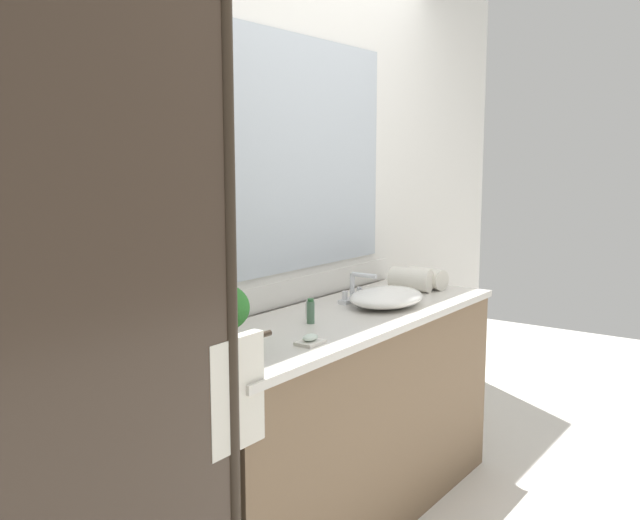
{
  "coord_description": "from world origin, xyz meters",
  "views": [
    {
      "loc": [
        -2.33,
        -1.56,
        1.54
      ],
      "look_at": [
        -0.15,
        0.0,
        1.15
      ],
      "focal_mm": 39.05,
      "sensor_mm": 36.0,
      "label": 1
    }
  ],
  "objects_px": {
    "potted_plant": "(217,310)",
    "amenity_bottle_shampoo": "(309,309)",
    "sink_basin": "(386,297)",
    "amenity_bottle_lotion": "(311,312)",
    "rolled_towel_near_edge": "(426,278)",
    "soap_dish": "(310,340)",
    "rolled_towel_middle": "(411,280)",
    "faucet": "(354,292)"
  },
  "relations": [
    {
      "from": "faucet",
      "to": "amenity_bottle_lotion",
      "type": "height_order",
      "value": "faucet"
    },
    {
      "from": "soap_dish",
      "to": "rolled_towel_middle",
      "type": "xyz_separation_m",
      "value": [
        1.08,
        0.19,
        0.04
      ]
    },
    {
      "from": "potted_plant",
      "to": "rolled_towel_near_edge",
      "type": "bearing_deg",
      "value": -3.14
    },
    {
      "from": "amenity_bottle_shampoo",
      "to": "rolled_towel_middle",
      "type": "height_order",
      "value": "rolled_towel_middle"
    },
    {
      "from": "sink_basin",
      "to": "potted_plant",
      "type": "height_order",
      "value": "potted_plant"
    },
    {
      "from": "potted_plant",
      "to": "rolled_towel_near_edge",
      "type": "xyz_separation_m",
      "value": [
        1.41,
        -0.08,
        -0.08
      ]
    },
    {
      "from": "potted_plant",
      "to": "soap_dish",
      "type": "height_order",
      "value": "potted_plant"
    },
    {
      "from": "faucet",
      "to": "rolled_towel_near_edge",
      "type": "bearing_deg",
      "value": -12.32
    },
    {
      "from": "potted_plant",
      "to": "rolled_towel_middle",
      "type": "height_order",
      "value": "potted_plant"
    },
    {
      "from": "amenity_bottle_lotion",
      "to": "rolled_towel_near_edge",
      "type": "height_order",
      "value": "rolled_towel_near_edge"
    },
    {
      "from": "sink_basin",
      "to": "rolled_towel_middle",
      "type": "xyz_separation_m",
      "value": [
        0.38,
        0.09,
        0.02
      ]
    },
    {
      "from": "potted_plant",
      "to": "soap_dish",
      "type": "xyz_separation_m",
      "value": [
        0.21,
        -0.24,
        -0.11
      ]
    },
    {
      "from": "faucet",
      "to": "potted_plant",
      "type": "relative_size",
      "value": 0.75
    },
    {
      "from": "faucet",
      "to": "amenity_bottle_lotion",
      "type": "distance_m",
      "value": 0.46
    },
    {
      "from": "rolled_towel_middle",
      "to": "amenity_bottle_lotion",
      "type": "bearing_deg",
      "value": -179.68
    },
    {
      "from": "amenity_bottle_lotion",
      "to": "potted_plant",
      "type": "bearing_deg",
      "value": 173.31
    },
    {
      "from": "faucet",
      "to": "sink_basin",
      "type": "bearing_deg",
      "value": -90.0
    },
    {
      "from": "potted_plant",
      "to": "amenity_bottle_shampoo",
      "type": "height_order",
      "value": "potted_plant"
    },
    {
      "from": "rolled_towel_near_edge",
      "to": "sink_basin",
      "type": "bearing_deg",
      "value": -173.11
    },
    {
      "from": "potted_plant",
      "to": "rolled_towel_middle",
      "type": "bearing_deg",
      "value": -2.21
    },
    {
      "from": "faucet",
      "to": "amenity_bottle_lotion",
      "type": "bearing_deg",
      "value": -169.2
    },
    {
      "from": "rolled_towel_near_edge",
      "to": "soap_dish",
      "type": "bearing_deg",
      "value": -172.31
    },
    {
      "from": "amenity_bottle_lotion",
      "to": "rolled_towel_near_edge",
      "type": "relative_size",
      "value": 0.49
    },
    {
      "from": "soap_dish",
      "to": "amenity_bottle_lotion",
      "type": "relative_size",
      "value": 1.01
    },
    {
      "from": "sink_basin",
      "to": "potted_plant",
      "type": "distance_m",
      "value": 0.93
    },
    {
      "from": "potted_plant",
      "to": "rolled_towel_near_edge",
      "type": "relative_size",
      "value": 1.11
    },
    {
      "from": "potted_plant",
      "to": "amenity_bottle_shampoo",
      "type": "relative_size",
      "value": 3.03
    },
    {
      "from": "soap_dish",
      "to": "amenity_bottle_lotion",
      "type": "xyz_separation_m",
      "value": [
        0.25,
        0.18,
        0.03
      ]
    },
    {
      "from": "sink_basin",
      "to": "rolled_towel_middle",
      "type": "height_order",
      "value": "rolled_towel_middle"
    },
    {
      "from": "rolled_towel_middle",
      "to": "sink_basin",
      "type": "bearing_deg",
      "value": -167.26
    },
    {
      "from": "faucet",
      "to": "potted_plant",
      "type": "bearing_deg",
      "value": -178.07
    },
    {
      "from": "amenity_bottle_lotion",
      "to": "rolled_towel_near_edge",
      "type": "bearing_deg",
      "value": -1.37
    },
    {
      "from": "amenity_bottle_shampoo",
      "to": "amenity_bottle_lotion",
      "type": "bearing_deg",
      "value": -139.53
    },
    {
      "from": "amenity_bottle_lotion",
      "to": "amenity_bottle_shampoo",
      "type": "distance_m",
      "value": 0.1
    },
    {
      "from": "sink_basin",
      "to": "faucet",
      "type": "relative_size",
      "value": 2.28
    },
    {
      "from": "sink_basin",
      "to": "soap_dish",
      "type": "relative_size",
      "value": 3.88
    },
    {
      "from": "sink_basin",
      "to": "rolled_towel_near_edge",
      "type": "height_order",
      "value": "rolled_towel_near_edge"
    },
    {
      "from": "rolled_towel_near_edge",
      "to": "amenity_bottle_lotion",
      "type": "bearing_deg",
      "value": 178.63
    },
    {
      "from": "amenity_bottle_shampoo",
      "to": "soap_dish",
      "type": "bearing_deg",
      "value": -142.84
    },
    {
      "from": "rolled_towel_middle",
      "to": "potted_plant",
      "type": "bearing_deg",
      "value": 177.79
    },
    {
      "from": "potted_plant",
      "to": "sink_basin",
      "type": "bearing_deg",
      "value": -8.52
    },
    {
      "from": "soap_dish",
      "to": "potted_plant",
      "type": "bearing_deg",
      "value": 131.95
    }
  ]
}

